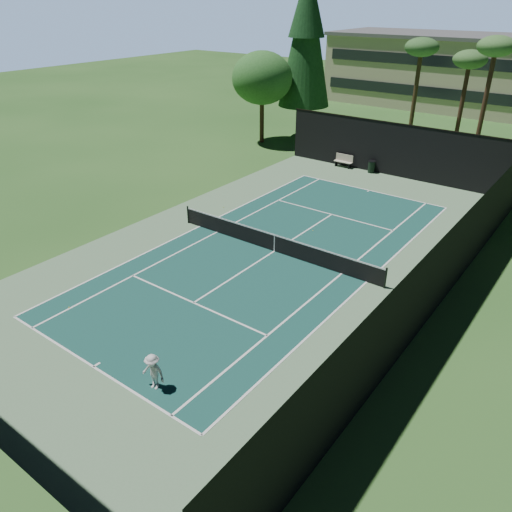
{
  "coord_description": "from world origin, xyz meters",
  "views": [
    {
      "loc": [
        13.66,
        -19.95,
        12.42
      ],
      "look_at": [
        1.0,
        -3.0,
        1.3
      ],
      "focal_mm": 35.0,
      "sensor_mm": 36.0,
      "label": 1
    }
  ],
  "objects_px": {
    "tennis_ball_a": "(69,307)",
    "park_bench": "(344,160)",
    "tennis_ball_b": "(272,236)",
    "tennis_net": "(274,242)",
    "player": "(153,372)",
    "trash_bin": "(371,167)",
    "tennis_ball_c": "(313,231)",
    "tennis_ball_d": "(224,207)"
  },
  "relations": [
    {
      "from": "tennis_net",
      "to": "trash_bin",
      "type": "xyz_separation_m",
      "value": [
        -1.68,
        15.7,
        -0.08
      ]
    },
    {
      "from": "player",
      "to": "tennis_ball_c",
      "type": "height_order",
      "value": "player"
    },
    {
      "from": "tennis_ball_c",
      "to": "trash_bin",
      "type": "xyz_separation_m",
      "value": [
        -2.0,
        12.15,
        0.45
      ]
    },
    {
      "from": "tennis_ball_b",
      "to": "tennis_ball_c",
      "type": "bearing_deg",
      "value": 54.79
    },
    {
      "from": "tennis_net",
      "to": "tennis_ball_a",
      "type": "distance_m",
      "value": 10.88
    },
    {
      "from": "park_bench",
      "to": "trash_bin",
      "type": "bearing_deg",
      "value": -0.24
    },
    {
      "from": "park_bench",
      "to": "tennis_ball_a",
      "type": "bearing_deg",
      "value": -90.14
    },
    {
      "from": "park_bench",
      "to": "tennis_net",
      "type": "bearing_deg",
      "value": -75.32
    },
    {
      "from": "tennis_ball_d",
      "to": "park_bench",
      "type": "height_order",
      "value": "park_bench"
    },
    {
      "from": "tennis_ball_a",
      "to": "tennis_ball_d",
      "type": "bearing_deg",
      "value": 98.98
    },
    {
      "from": "tennis_ball_c",
      "to": "park_bench",
      "type": "xyz_separation_m",
      "value": [
        -4.43,
        12.16,
        0.52
      ]
    },
    {
      "from": "player",
      "to": "trash_bin",
      "type": "xyz_separation_m",
      "value": [
        -4.35,
        26.96,
        -0.24
      ]
    },
    {
      "from": "player",
      "to": "tennis_ball_d",
      "type": "xyz_separation_m",
      "value": [
        -8.94,
        14.44,
        -0.69
      ]
    },
    {
      "from": "trash_bin",
      "to": "tennis_ball_b",
      "type": "bearing_deg",
      "value": -88.0
    },
    {
      "from": "tennis_ball_d",
      "to": "tennis_ball_b",
      "type": "bearing_deg",
      "value": -19.0
    },
    {
      "from": "player",
      "to": "park_bench",
      "type": "distance_m",
      "value": 27.82
    },
    {
      "from": "tennis_net",
      "to": "park_bench",
      "type": "relative_size",
      "value": 8.6
    },
    {
      "from": "trash_bin",
      "to": "player",
      "type": "bearing_deg",
      "value": -80.83
    },
    {
      "from": "tennis_ball_a",
      "to": "tennis_ball_b",
      "type": "relative_size",
      "value": 1.07
    },
    {
      "from": "tennis_net",
      "to": "tennis_ball_c",
      "type": "bearing_deg",
      "value": 84.9
    },
    {
      "from": "tennis_ball_d",
      "to": "trash_bin",
      "type": "relative_size",
      "value": 0.06
    },
    {
      "from": "tennis_net",
      "to": "park_bench",
      "type": "bearing_deg",
      "value": 104.68
    },
    {
      "from": "player",
      "to": "tennis_ball_c",
      "type": "relative_size",
      "value": 24.48
    },
    {
      "from": "tennis_ball_b",
      "to": "tennis_ball_d",
      "type": "distance_m",
      "value": 5.38
    },
    {
      "from": "tennis_ball_b",
      "to": "tennis_ball_c",
      "type": "relative_size",
      "value": 1.1
    },
    {
      "from": "tennis_ball_d",
      "to": "park_bench",
      "type": "xyz_separation_m",
      "value": [
        2.15,
        12.53,
        0.52
      ]
    },
    {
      "from": "tennis_ball_a",
      "to": "tennis_ball_c",
      "type": "distance_m",
      "value": 14.31
    },
    {
      "from": "tennis_net",
      "to": "tennis_ball_a",
      "type": "xyz_separation_m",
      "value": [
        -4.18,
        -10.03,
        -0.52
      ]
    },
    {
      "from": "player",
      "to": "tennis_ball_b",
      "type": "height_order",
      "value": "player"
    },
    {
      "from": "tennis_net",
      "to": "player",
      "type": "height_order",
      "value": "player"
    },
    {
      "from": "tennis_net",
      "to": "tennis_ball_a",
      "type": "relative_size",
      "value": 186.01
    },
    {
      "from": "tennis_ball_a",
      "to": "tennis_ball_c",
      "type": "bearing_deg",
      "value": 71.67
    },
    {
      "from": "tennis_net",
      "to": "tennis_ball_d",
      "type": "relative_size",
      "value": 216.47
    },
    {
      "from": "tennis_ball_a",
      "to": "park_bench",
      "type": "height_order",
      "value": "park_bench"
    },
    {
      "from": "tennis_ball_c",
      "to": "park_bench",
      "type": "distance_m",
      "value": 12.95
    },
    {
      "from": "tennis_ball_b",
      "to": "trash_bin",
      "type": "xyz_separation_m",
      "value": [
        -0.5,
        14.27,
        0.45
      ]
    },
    {
      "from": "tennis_ball_a",
      "to": "trash_bin",
      "type": "relative_size",
      "value": 0.07
    },
    {
      "from": "player",
      "to": "tennis_ball_d",
      "type": "bearing_deg",
      "value": 114.51
    },
    {
      "from": "tennis_ball_a",
      "to": "tennis_ball_b",
      "type": "height_order",
      "value": "tennis_ball_a"
    },
    {
      "from": "tennis_net",
      "to": "tennis_ball_c",
      "type": "relative_size",
      "value": 219.28
    },
    {
      "from": "tennis_net",
      "to": "park_bench",
      "type": "height_order",
      "value": "tennis_net"
    },
    {
      "from": "tennis_net",
      "to": "tennis_ball_a",
      "type": "height_order",
      "value": "tennis_net"
    }
  ]
}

